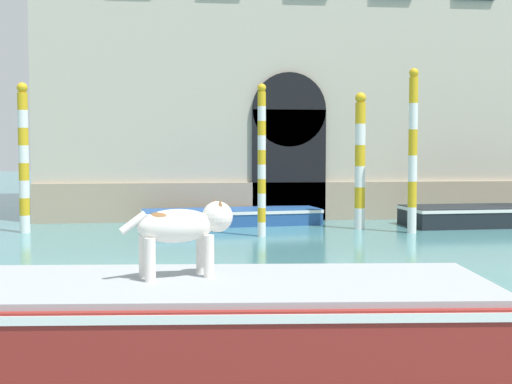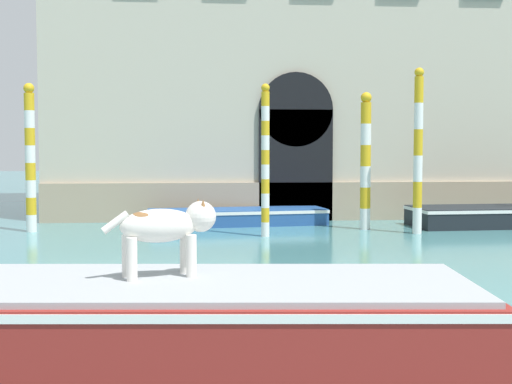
% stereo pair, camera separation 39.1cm
% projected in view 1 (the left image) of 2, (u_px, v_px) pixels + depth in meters
% --- Properties ---
extents(boat_foreground, '(6.41, 2.74, 0.72)m').
position_uv_depth(boat_foreground, '(187.00, 315.00, 7.09)').
color(boat_foreground, maroon).
rests_on(boat_foreground, ground_plane).
extents(dog_on_deck, '(1.16, 0.57, 0.79)m').
position_uv_depth(dog_on_deck, '(184.00, 227.00, 7.26)').
color(dog_on_deck, silver).
rests_on(dog_on_deck, boat_foreground).
extents(boat_moored_near_palazzo, '(4.76, 1.93, 0.42)m').
position_uv_depth(boat_moored_near_palazzo, '(232.00, 216.00, 18.65)').
color(boat_moored_near_palazzo, '#234C8C').
rests_on(boat_moored_near_palazzo, ground_plane).
extents(boat_moored_far, '(4.79, 1.98, 0.51)m').
position_uv_depth(boat_moored_far, '(494.00, 215.00, 18.55)').
color(boat_moored_far, black).
rests_on(boat_moored_far, ground_plane).
extents(mooring_pole_0, '(0.19, 0.19, 3.47)m').
position_uv_depth(mooring_pole_0, '(262.00, 160.00, 16.15)').
color(mooring_pole_0, white).
rests_on(mooring_pole_0, ground_plane).
extents(mooring_pole_2, '(0.27, 0.27, 3.38)m').
position_uv_depth(mooring_pole_2, '(360.00, 160.00, 17.62)').
color(mooring_pole_2, white).
rests_on(mooring_pole_2, ground_plane).
extents(mooring_pole_3, '(0.25, 0.25, 3.56)m').
position_uv_depth(mooring_pole_3, '(24.00, 157.00, 16.85)').
color(mooring_pole_3, white).
rests_on(mooring_pole_3, ground_plane).
extents(mooring_pole_4, '(0.22, 0.22, 3.89)m').
position_uv_depth(mooring_pole_4, '(413.00, 150.00, 16.79)').
color(mooring_pole_4, white).
rests_on(mooring_pole_4, ground_plane).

